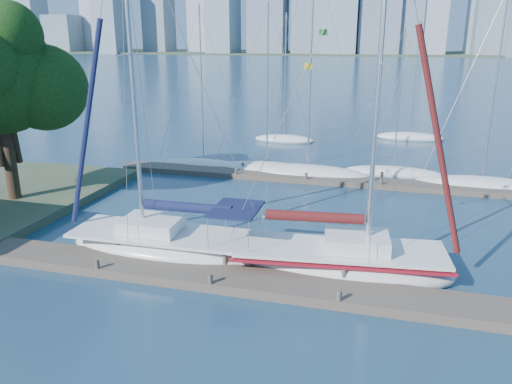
# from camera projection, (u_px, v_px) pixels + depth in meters

# --- Properties ---
(ground) EXTENTS (700.00, 700.00, 0.00)m
(ground) POSITION_uv_depth(u_px,v_px,m) (218.00, 282.00, 20.46)
(ground) COLOR navy
(ground) RESTS_ON ground
(near_dock) EXTENTS (26.00, 2.00, 0.40)m
(near_dock) POSITION_uv_depth(u_px,v_px,m) (218.00, 278.00, 20.40)
(near_dock) COLOR #4E4539
(near_dock) RESTS_ON ground
(far_dock) EXTENTS (30.00, 1.80, 0.36)m
(far_dock) POSITION_uv_depth(u_px,v_px,m) (322.00, 179.00, 34.65)
(far_dock) COLOR #4E4539
(far_dock) RESTS_ON ground
(far_shore) EXTENTS (800.00, 100.00, 1.50)m
(far_shore) POSITION_uv_depth(u_px,v_px,m) (387.00, 54.00, 315.28)
(far_shore) COLOR #38472D
(far_shore) RESTS_ON ground
(sailboat_navy) EXTENTS (9.46, 3.27, 16.00)m
(sailboat_navy) POSITION_uv_depth(u_px,v_px,m) (165.00, 231.00, 22.69)
(sailboat_navy) COLOR silver
(sailboat_navy) RESTS_ON ground
(sailboat_maroon) EXTENTS (9.73, 4.14, 15.55)m
(sailboat_maroon) POSITION_uv_depth(u_px,v_px,m) (341.00, 247.00, 21.06)
(sailboat_maroon) COLOR silver
(sailboat_maroon) RESTS_ON ground
(bg_boat_0) EXTENTS (7.07, 3.19, 12.17)m
(bg_boat_0) POSITION_uv_depth(u_px,v_px,m) (204.00, 164.00, 38.51)
(bg_boat_0) COLOR silver
(bg_boat_0) RESTS_ON ground
(bg_boat_1) EXTENTS (7.81, 4.13, 12.34)m
(bg_boat_1) POSITION_uv_depth(u_px,v_px,m) (267.00, 169.00, 37.12)
(bg_boat_1) COLOR silver
(bg_boat_1) RESTS_ON ground
(bg_boat_2) EXTENTS (9.21, 4.58, 15.68)m
(bg_boat_2) POSITION_uv_depth(u_px,v_px,m) (307.00, 172.00, 35.93)
(bg_boat_2) COLOR silver
(bg_boat_2) RESTS_ON ground
(bg_boat_3) EXTENTS (7.24, 2.59, 10.52)m
(bg_boat_3) POSITION_uv_depth(u_px,v_px,m) (393.00, 172.00, 36.32)
(bg_boat_3) COLOR silver
(bg_boat_3) RESTS_ON ground
(bg_boat_4) EXTENTS (8.83, 5.38, 12.88)m
(bg_boat_4) POSITION_uv_depth(u_px,v_px,m) (482.00, 185.00, 33.09)
(bg_boat_4) COLOR silver
(bg_boat_4) RESTS_ON ground
(bg_boat_6) EXTENTS (6.10, 3.29, 12.10)m
(bg_boat_6) POSITION_uv_depth(u_px,v_px,m) (284.00, 139.00, 48.13)
(bg_boat_6) COLOR silver
(bg_boat_6) RESTS_ON ground
(bg_boat_7) EXTENTS (6.79, 4.23, 11.46)m
(bg_boat_7) POSITION_uv_depth(u_px,v_px,m) (410.00, 137.00, 49.17)
(bg_boat_7) COLOR silver
(bg_boat_7) RESTS_ON ground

